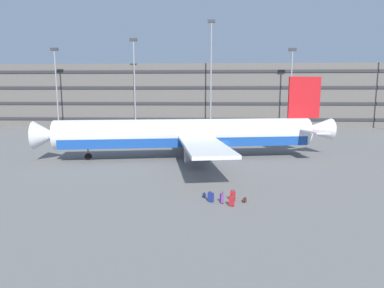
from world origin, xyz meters
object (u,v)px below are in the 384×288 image
at_px(suitcase_upright, 233,195).
at_px(suitcase_laid_flat, 222,198).
at_px(suitcase_scuffed, 211,197).
at_px(backpack_large, 244,200).
at_px(backpack_navy, 205,195).
at_px(suitcase_red, 232,201).
at_px(airliner, 189,134).

distance_m(suitcase_upright, suitcase_laid_flat, 1.13).
height_order(suitcase_scuffed, backpack_large, suitcase_scuffed).
xyz_separation_m(suitcase_laid_flat, backpack_navy, (-1.36, 1.29, -0.18)).
xyz_separation_m(suitcase_red, suitcase_laid_flat, (-0.73, 0.66, -0.01)).
bearing_deg(backpack_navy, airliner, 97.28).
height_order(airliner, suitcase_upright, airliner).
height_order(suitcase_red, backpack_large, suitcase_red).
bearing_deg(airliner, suitcase_scuffed, -81.60).
relative_size(suitcase_red, backpack_large, 1.83).
relative_size(backpack_navy, backpack_large, 1.08).
bearing_deg(suitcase_red, backpack_navy, 137.10).
bearing_deg(backpack_large, suitcase_upright, 156.66).
bearing_deg(suitcase_red, backpack_large, 40.54).
distance_m(airliner, suitcase_red, 20.09).
height_order(suitcase_laid_flat, backpack_large, suitcase_laid_flat).
relative_size(suitcase_upright, suitcase_red, 1.03).
relative_size(suitcase_scuffed, suitcase_red, 0.95).
bearing_deg(suitcase_scuffed, suitcase_red, -30.40).
height_order(airliner, suitcase_laid_flat, airliner).
bearing_deg(suitcase_upright, suitcase_scuffed, -168.38).
height_order(suitcase_upright, backpack_navy, suitcase_upright).
relative_size(airliner, backpack_navy, 74.64).
bearing_deg(suitcase_laid_flat, backpack_large, 8.34).
bearing_deg(suitcase_scuffed, backpack_large, -0.30).
xyz_separation_m(airliner, backpack_large, (5.40, -18.51, -2.97)).
height_order(suitcase_scuffed, suitcase_red, suitcase_red).
bearing_deg(suitcase_laid_flat, suitcase_scuffed, 162.09).
distance_m(suitcase_scuffed, suitcase_red, 1.85).
bearing_deg(backpack_large, suitcase_laid_flat, -171.66).
bearing_deg(suitcase_laid_flat, suitcase_red, -41.93).
bearing_deg(airliner, backpack_navy, -82.72).
bearing_deg(suitcase_red, suitcase_upright, 81.55).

